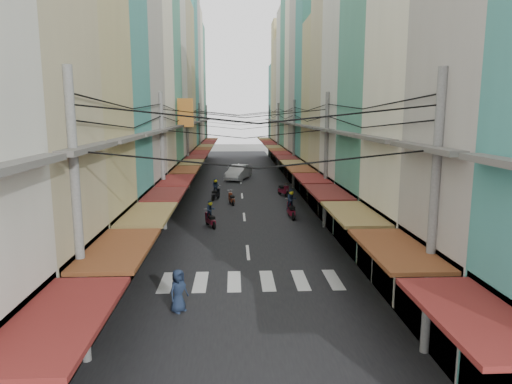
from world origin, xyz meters
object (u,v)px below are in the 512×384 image
object	(u,v)px
white_car	(238,180)
bicycle	(394,257)
traffic_sign	(373,236)
market_umbrella	(360,213)

from	to	relation	value
white_car	bicycle	size ratio (longest dim) A/B	3.37
bicycle	traffic_sign	size ratio (longest dim) A/B	0.59
bicycle	market_umbrella	xyz separation A→B (m)	(-1.42, 1.33, 1.94)
bicycle	traffic_sign	distance (m)	4.55
bicycle	traffic_sign	bearing A→B (deg)	150.77
market_umbrella	traffic_sign	world-z (taller)	traffic_sign
traffic_sign	bicycle	bearing A→B (deg)	57.82
bicycle	market_umbrella	bearing A→B (deg)	49.76
bicycle	traffic_sign	world-z (taller)	traffic_sign
white_car	market_umbrella	bearing A→B (deg)	-58.97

